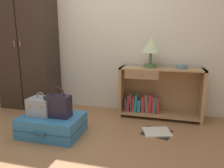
# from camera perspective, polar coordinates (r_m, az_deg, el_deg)

# --- Properties ---
(ground_plane) EXTENTS (9.00, 9.00, 0.00)m
(ground_plane) POSITION_cam_1_polar(r_m,az_deg,el_deg) (2.29, -12.90, -17.77)
(ground_plane) COLOR #9E7047
(back_wall) EXTENTS (6.40, 0.10, 2.60)m
(back_wall) POSITION_cam_1_polar(r_m,az_deg,el_deg) (3.38, -1.82, 15.22)
(back_wall) COLOR silver
(back_wall) RESTS_ON ground_plane
(wardrobe) EXTENTS (0.89, 0.47, 2.10)m
(wardrobe) POSITION_cam_1_polar(r_m,az_deg,el_deg) (3.66, -22.18, 10.23)
(wardrobe) COLOR #33261E
(wardrobe) RESTS_ON ground_plane
(bookshelf) EXTENTS (1.16, 0.37, 0.73)m
(bookshelf) POSITION_cam_1_polar(r_m,az_deg,el_deg) (3.10, 12.10, -2.46)
(bookshelf) COLOR tan
(bookshelf) RESTS_ON ground_plane
(table_lamp) EXTENTS (0.27, 0.27, 0.42)m
(table_lamp) POSITION_cam_1_polar(r_m,az_deg,el_deg) (3.00, 10.66, 9.97)
(table_lamp) COLOR #4C7542
(table_lamp) RESTS_ON bookshelf
(bowl) EXTENTS (0.16, 0.16, 0.06)m
(bowl) POSITION_cam_1_polar(r_m,az_deg,el_deg) (3.02, 18.55, 4.60)
(bowl) COLOR slate
(bowl) RESTS_ON bookshelf
(suitcase_large) EXTENTS (0.72, 0.53, 0.24)m
(suitcase_large) POSITION_cam_1_polar(r_m,az_deg,el_deg) (2.65, -16.04, -10.68)
(suitcase_large) COLOR teal
(suitcase_large) RESTS_ON ground_plane
(train_case) EXTENTS (0.27, 0.24, 0.28)m
(train_case) POSITION_cam_1_polar(r_m,az_deg,el_deg) (2.64, -18.80, -5.75)
(train_case) COLOR #8E99A3
(train_case) RESTS_ON suitcase_large
(handbag) EXTENTS (0.28, 0.16, 0.36)m
(handbag) POSITION_cam_1_polar(r_m,az_deg,el_deg) (2.51, -14.43, -5.80)
(handbag) COLOR #231E2D
(handbag) RESTS_ON suitcase_large
(bottle) EXTENTS (0.08, 0.08, 0.18)m
(bottle) POSITION_cam_1_polar(r_m,az_deg,el_deg) (2.92, -23.49, -9.89)
(bottle) COLOR white
(bottle) RESTS_ON ground_plane
(open_book_on_floor) EXTENTS (0.40, 0.35, 0.02)m
(open_book_on_floor) POSITION_cam_1_polar(r_m,az_deg,el_deg) (2.69, 12.18, -12.72)
(open_book_on_floor) COLOR white
(open_book_on_floor) RESTS_ON ground_plane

